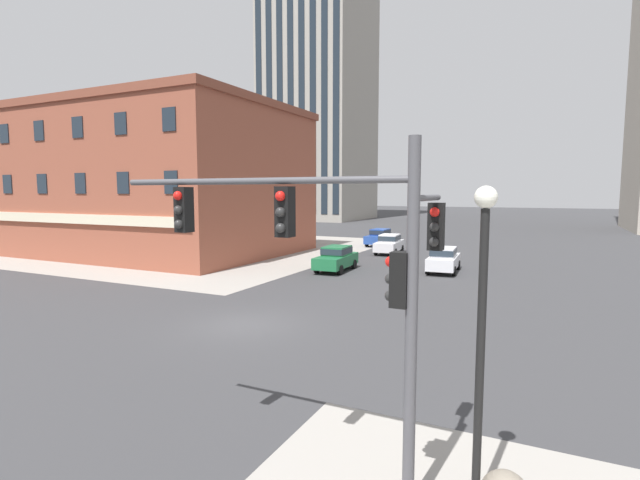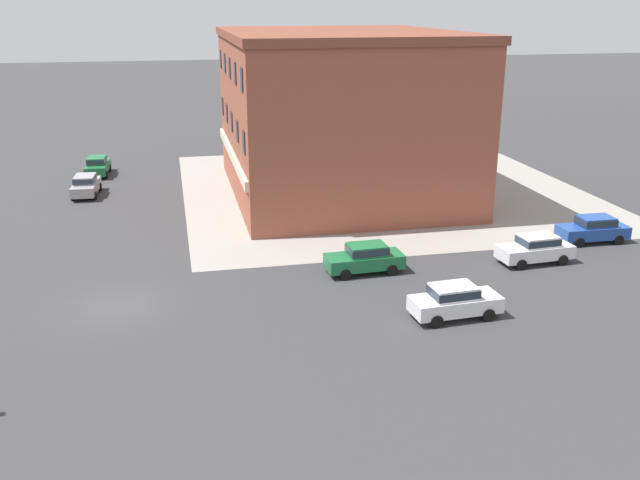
% 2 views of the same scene
% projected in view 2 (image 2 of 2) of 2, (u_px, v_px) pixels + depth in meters
% --- Properties ---
extents(ground_plane, '(320.00, 320.00, 0.00)m').
position_uv_depth(ground_plane, '(115.00, 307.00, 35.62)').
color(ground_plane, '#38383A').
extents(sidewalk_far_corner, '(32.00, 32.00, 0.02)m').
position_uv_depth(sidewalk_far_corner, '(380.00, 189.00, 58.09)').
color(sidewalk_far_corner, gray).
rests_on(sidewalk_far_corner, ground).
extents(car_main_northbound_near, '(4.48, 2.05, 1.68)m').
position_uv_depth(car_main_northbound_near, '(97.00, 165.00, 62.28)').
color(car_main_northbound_near, '#1E6B3D').
rests_on(car_main_northbound_near, ground).
extents(car_main_northbound_far, '(2.12, 4.51, 1.68)m').
position_uv_depth(car_main_northbound_far, '(536.00, 248.00, 41.37)').
color(car_main_northbound_far, silver).
rests_on(car_main_northbound_far, ground).
extents(car_main_southbound_near, '(2.11, 4.51, 1.68)m').
position_uv_depth(car_main_southbound_near, '(455.00, 300.00, 34.15)').
color(car_main_southbound_near, silver).
rests_on(car_main_southbound_near, ground).
extents(car_main_southbound_far, '(1.96, 4.43, 1.68)m').
position_uv_depth(car_main_southbound_far, '(594.00, 228.00, 44.97)').
color(car_main_southbound_far, '#23479E').
rests_on(car_main_southbound_far, ground).
extents(car_cross_westbound, '(4.50, 2.09, 1.68)m').
position_uv_depth(car_cross_westbound, '(86.00, 184.00, 55.69)').
color(car_cross_westbound, '#99999E').
rests_on(car_cross_westbound, ground).
extents(car_parked_curb, '(2.05, 4.48, 1.68)m').
position_uv_depth(car_parked_curb, '(365.00, 257.00, 39.84)').
color(car_parked_curb, '#1E6B3D').
rests_on(car_parked_curb, ground).
extents(storefront_block_near_corner, '(22.02, 17.23, 12.59)m').
position_uv_depth(storefront_block_near_corner, '(339.00, 114.00, 55.16)').
color(storefront_block_near_corner, brown).
rests_on(storefront_block_near_corner, ground).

